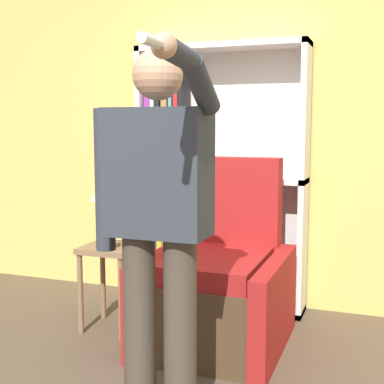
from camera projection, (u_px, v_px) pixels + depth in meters
wall_back at (257, 120)px, 4.00m from camera, size 8.00×0.06×2.80m
bookcase at (199, 185)px, 4.04m from camera, size 1.26×0.28×1.94m
armchair at (219, 286)px, 3.35m from camera, size 0.83×0.94×1.15m
person_standing at (157, 214)px, 2.35m from camera, size 0.59×0.78×1.68m
side_table at (111, 264)px, 3.56m from camera, size 0.35×0.35×0.57m
table_lamp at (110, 187)px, 3.49m from camera, size 0.27×0.27×0.51m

